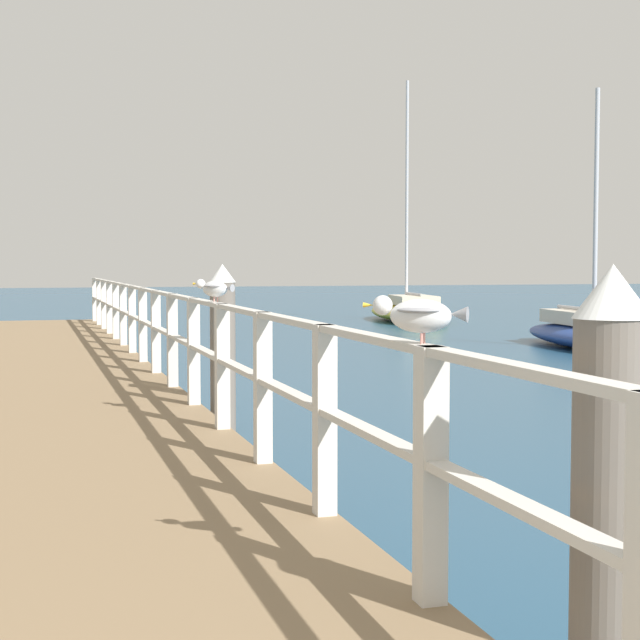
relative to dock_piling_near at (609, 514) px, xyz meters
The scene contains 8 objects.
pier_deck 10.42m from the dock_piling_near, 100.04° to the left, with size 3.02×26.82×0.38m, color #846B4C.
pier_railing 10.25m from the dock_piling_near, 92.13° to the left, with size 0.12×25.34×1.13m.
dock_piling_near is the anchor object (origin of this frame).
dock_piling_far 7.43m from the dock_piling_near, 90.00° to the left, with size 0.29×0.29×1.87m.
seagull_foreground 1.21m from the dock_piling_near, 113.08° to the left, with size 0.41×0.32×0.21m.
seagull_background 5.90m from the dock_piling_near, 93.77° to the left, with size 0.34×0.40×0.21m.
boat_1 18.68m from the dock_piling_near, 58.07° to the left, with size 2.44×5.79×5.68m.
boat_4 28.24m from the dock_piling_near, 69.50° to the left, with size 3.11×6.33×7.86m.
Camera 1 is at (-0.24, 0.08, 1.87)m, focal length 54.54 mm.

